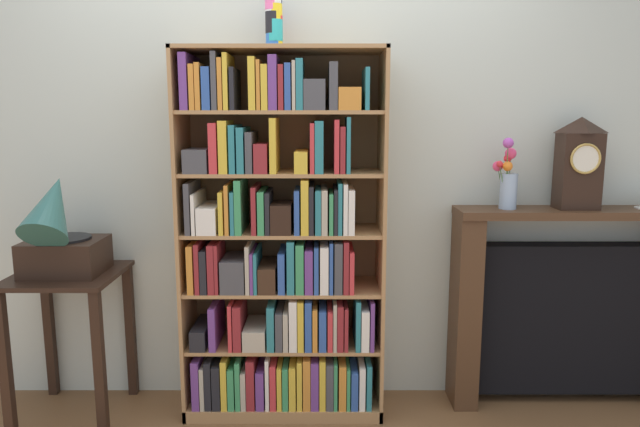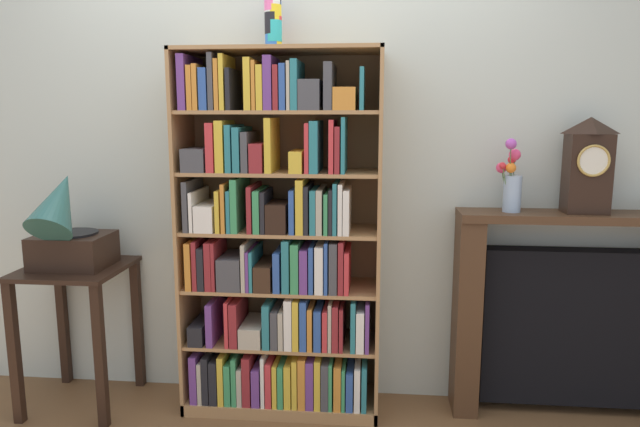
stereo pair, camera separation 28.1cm
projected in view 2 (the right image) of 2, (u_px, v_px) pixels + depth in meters
The scene contains 9 objects.
ground_plane at pixel (280, 417), 2.90m from camera, with size 8.37×6.40×0.02m, color brown.
wall_back at pixel (328, 153), 2.98m from camera, with size 5.37×0.08×2.60m, color beige.
bookshelf at pixel (278, 253), 2.86m from camera, with size 0.98×0.35×1.80m.
cup_stack at pixel (273, 20), 2.73m from camera, with size 0.08×0.08×0.28m.
side_table_left at pixel (77, 304), 2.94m from camera, with size 0.50×0.50×0.74m.
gramophone at pixel (67, 228), 2.82m from camera, with size 0.36×0.44×0.54m.
fireplace_mantel at pixel (578, 317), 2.85m from camera, with size 1.21×0.24×1.03m.
mantel_clock at pixel (588, 165), 2.70m from camera, with size 0.20×0.15×0.45m.
flower_vase at pixel (511, 182), 2.75m from camera, with size 0.12×0.12×0.35m.
Camera 2 is at (0.46, -2.65, 1.50)m, focal length 32.29 mm.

